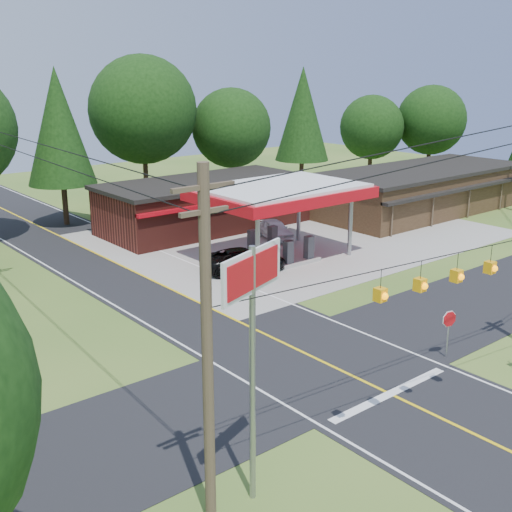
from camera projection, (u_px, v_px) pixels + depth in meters
ground at (324, 363)px, 27.45m from camera, size 120.00×120.00×0.00m
main_highway at (324, 362)px, 27.45m from camera, size 8.00×120.00×0.02m
cross_road at (324, 362)px, 27.45m from camera, size 70.00×7.00×0.02m
lane_center_yellow at (324, 362)px, 27.44m from camera, size 0.15×110.00×0.00m
gas_canopy at (281, 195)px, 41.36m from camera, size 10.60×7.40×4.88m
convenience_store at (205, 204)px, 50.03m from camera, size 16.40×7.55×3.80m
strip_building at (421, 190)px, 55.81m from camera, size 20.40×8.75×3.80m
utility_pole_near_left at (207, 348)px, 16.49m from camera, size 1.80×0.30×10.00m
overhead_beacons at (440, 259)px, 20.64m from camera, size 17.04×2.04×1.03m
treeline_backdrop at (84, 139)px, 43.62m from camera, size 70.27×51.59×13.30m
suv_car at (244, 260)px, 39.58m from camera, size 6.61×6.61×1.43m
sedan_car at (275, 229)px, 47.16m from camera, size 5.08×5.08×1.39m
big_stop_sign at (253, 313)px, 17.23m from camera, size 2.71×1.03×7.67m
octagonal_stop_sign at (449, 323)px, 27.51m from camera, size 0.75×0.21×2.17m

